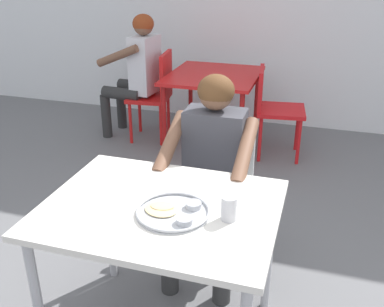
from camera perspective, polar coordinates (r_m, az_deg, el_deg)
The scene contains 9 objects.
table_foreground at distance 2.00m, azimuth -3.99°, elevation -8.75°, with size 1.03×0.80×0.76m.
thali_tray at distance 1.89m, azimuth -2.37°, elevation -7.45°, with size 0.32×0.32×0.03m.
drinking_cup at distance 1.84m, azimuth 4.80°, elevation -6.92°, with size 0.07×0.07×0.11m.
chair_foreground at distance 2.78m, azimuth 3.43°, elevation -3.28°, with size 0.43×0.39×0.81m.
diner_foreground at distance 2.49m, azimuth 2.41°, elevation -0.95°, with size 0.49×0.55×1.17m.
table_background_red at distance 4.27m, azimuth 2.81°, elevation 9.10°, with size 0.84×0.94×0.73m.
chair_red_left at distance 4.48m, azimuth -4.57°, elevation 8.10°, with size 0.44×0.46×0.90m.
chair_red_right at distance 4.15m, azimuth 10.38°, elevation 6.14°, with size 0.48×0.46×0.83m.
patron_background at distance 4.51m, azimuth -7.06°, elevation 11.05°, with size 0.58×0.53×1.25m.
Camera 1 is at (0.54, -1.48, 1.77)m, focal length 41.45 mm.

